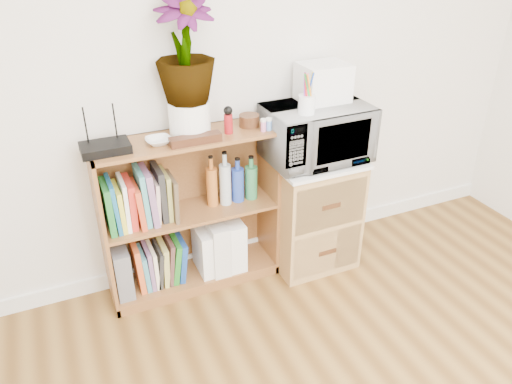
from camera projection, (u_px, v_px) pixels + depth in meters
skirting_board at (239, 248)px, 3.29m from camera, size 4.00×0.02×0.10m
bookshelf at (191, 214)px, 2.85m from camera, size 1.00×0.30×0.95m
wicker_unit at (311, 212)px, 3.11m from camera, size 0.50×0.45×0.70m
microwave at (316, 133)px, 2.85m from camera, size 0.59×0.40×0.32m
pen_cup at (307, 104)px, 2.65m from camera, size 0.09×0.09×0.10m
small_appliance at (323, 82)px, 2.81m from camera, size 0.27×0.22×0.21m
router at (105, 148)px, 2.45m from camera, size 0.24×0.16×0.04m
white_bowl at (158, 141)px, 2.53m from camera, size 0.13×0.13×0.03m
plant_pot at (190, 118)px, 2.60m from camera, size 0.22×0.22×0.18m
potted_plant at (185, 49)px, 2.43m from camera, size 0.30×0.30×0.53m
trinket_box at (196, 139)px, 2.54m from camera, size 0.27×0.07×0.04m
kokeshi_doll at (228, 124)px, 2.64m from camera, size 0.05×0.05×0.10m
wooden_bowl at (249, 121)px, 2.74m from camera, size 0.11×0.11×0.07m
paint_jars at (269, 125)px, 2.69m from camera, size 0.11×0.04×0.06m
file_box at (121, 269)px, 2.82m from camera, size 0.09×0.24×0.30m
magazine_holder_left at (204, 250)px, 2.99m from camera, size 0.09×0.23×0.29m
magazine_holder_mid at (216, 244)px, 3.01m from camera, size 0.10×0.26×0.33m
magazine_holder_right at (232, 241)px, 3.05m from camera, size 0.10×0.26×0.32m
cookbooks at (140, 199)px, 2.67m from camera, size 0.38×0.20×0.31m
liquor_bottles at (232, 180)px, 2.86m from camera, size 0.31×0.07×0.32m
lower_books at (159, 262)px, 2.91m from camera, size 0.30×0.19×0.29m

